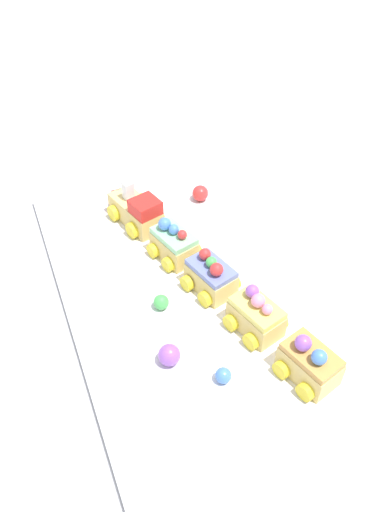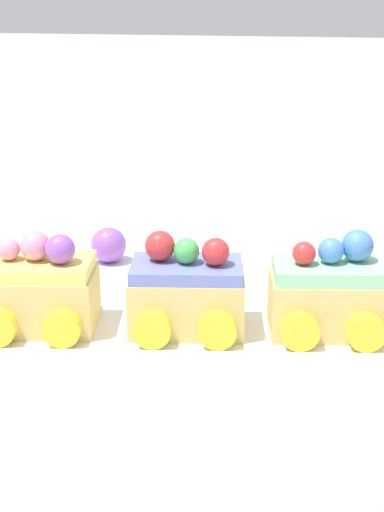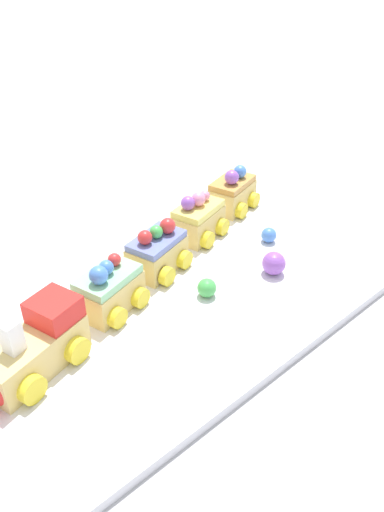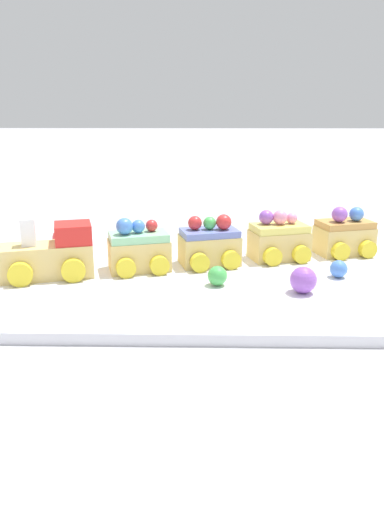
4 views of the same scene
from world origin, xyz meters
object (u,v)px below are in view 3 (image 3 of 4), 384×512
at_px(cake_train_locomotive, 28,354).
at_px(cake_car_mint, 109,290).
at_px(cake_car_blueberry, 157,252).
at_px(gumball_blue, 269,235).
at_px(gumball_purple, 274,263).
at_px(cake_car_caramel, 232,193).
at_px(cake_car_lemon, 198,220).
at_px(gumball_green, 207,288).

distance_m(cake_train_locomotive, cake_car_mint, 0.12).
height_order(cake_car_blueberry, gumball_blue, cake_car_blueberry).
height_order(cake_train_locomotive, cake_car_mint, cake_train_locomotive).
bearing_deg(gumball_purple, cake_car_caramel, -118.83).
relative_size(cake_car_lemon, gumball_blue, 3.97).
xyz_separation_m(cake_car_mint, gumball_blue, (-0.25, 0.03, -0.01)).
distance_m(gumball_purple, gumball_green, 0.10).
bearing_deg(gumball_blue, cake_train_locomotive, 0.83).
bearing_deg(cake_train_locomotive, gumball_purple, 155.33).
relative_size(cake_car_caramel, gumball_blue, 3.97).
distance_m(cake_train_locomotive, gumball_green, 0.22).
relative_size(cake_car_mint, gumball_purple, 2.83).
height_order(cake_train_locomotive, gumball_purple, cake_train_locomotive).
bearing_deg(gumball_blue, cake_car_lemon, -51.81).
height_order(cake_car_lemon, cake_car_caramel, cake_car_caramel).
bearing_deg(cake_car_mint, gumball_green, 133.76).
bearing_deg(cake_car_blueberry, gumball_purple, 118.48).
relative_size(cake_car_blueberry, cake_car_lemon, 1.00).
bearing_deg(gumball_purple, cake_car_mint, -22.69).
bearing_deg(cake_car_blueberry, cake_car_caramel, 179.91).
height_order(cake_train_locomotive, gumball_blue, cake_train_locomotive).
distance_m(cake_car_mint, gumball_purple, 0.21).
bearing_deg(cake_car_mint, cake_car_lemon, -179.91).
relative_size(cake_car_caramel, gumball_green, 3.68).
xyz_separation_m(cake_car_blueberry, gumball_purple, (-0.10, 0.11, -0.01)).
bearing_deg(cake_car_caramel, gumball_green, 21.15).
distance_m(cake_car_mint, gumball_green, 0.12).
xyz_separation_m(cake_car_lemon, cake_car_caramel, (-0.10, -0.03, -0.00)).
xyz_separation_m(cake_train_locomotive, cake_car_blueberry, (-0.21, -0.06, -0.00)).
xyz_separation_m(cake_car_mint, cake_car_blueberry, (-0.09, -0.03, -0.00)).
bearing_deg(cake_car_lemon, cake_car_mint, 0.09).
bearing_deg(cake_car_mint, gumball_blue, 158.15).
relative_size(cake_train_locomotive, cake_car_blueberry, 1.70).
distance_m(cake_car_lemon, gumball_green, 0.14).
height_order(cake_car_mint, cake_car_lemon, cake_car_mint).
bearing_deg(gumball_blue, cake_car_blueberry, -18.40).
bearing_deg(cake_car_caramel, gumball_purple, 45.51).
bearing_deg(cake_car_mint, cake_car_caramel, 179.93).
relative_size(cake_car_lemon, cake_car_caramel, 1.00).
distance_m(cake_train_locomotive, cake_car_caramel, 0.41).
bearing_deg(gumball_blue, gumball_green, 11.94).
bearing_deg(cake_train_locomotive, cake_car_blueberry, 179.96).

